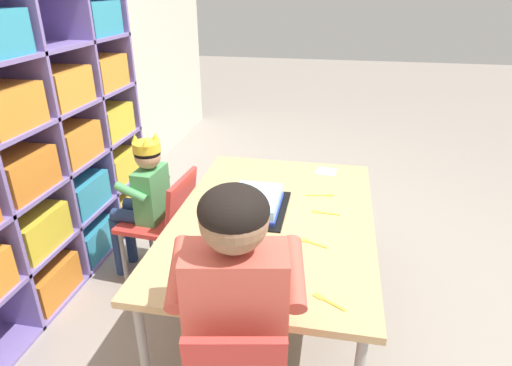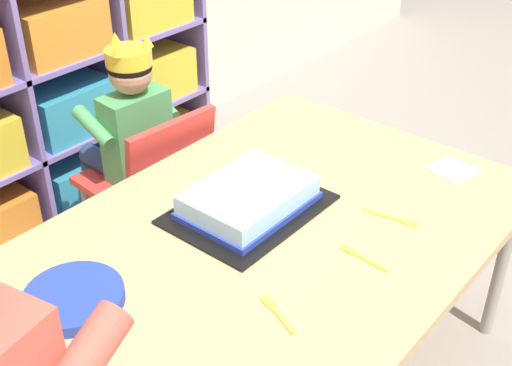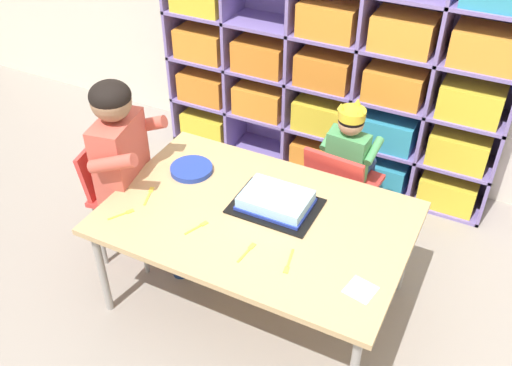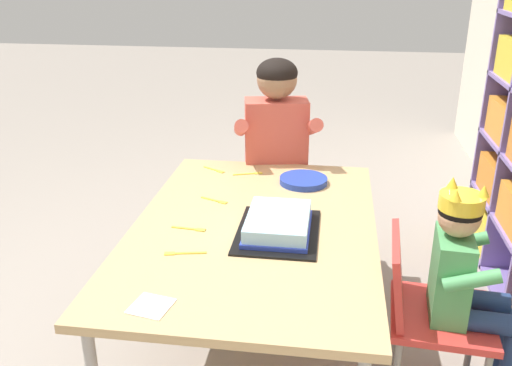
% 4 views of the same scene
% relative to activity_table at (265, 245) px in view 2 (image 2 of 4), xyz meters
% --- Properties ---
extents(activity_table, '(1.36, 0.90, 0.55)m').
position_rel_activity_table_xyz_m(activity_table, '(0.00, 0.00, 0.00)').
color(activity_table, tan).
rests_on(activity_table, ground).
extents(classroom_chair_blue, '(0.38, 0.38, 0.62)m').
position_rel_activity_table_xyz_m(classroom_chair_blue, '(0.19, 0.61, -0.14)').
color(classroom_chair_blue, red).
rests_on(classroom_chair_blue, ground).
extents(child_with_crown, '(0.31, 0.31, 0.83)m').
position_rel_activity_table_xyz_m(child_with_crown, '(0.20, 0.72, 0.00)').
color(child_with_crown, '#4C9E5B').
rests_on(child_with_crown, ground).
extents(birthday_cake_on_tray, '(0.39, 0.29, 0.07)m').
position_rel_activity_table_xyz_m(birthday_cake_on_tray, '(0.05, 0.09, 0.06)').
color(birthday_cake_on_tray, black).
rests_on(birthday_cake_on_tray, activity_table).
extents(paper_plate_stack, '(0.21, 0.21, 0.03)m').
position_rel_activity_table_xyz_m(paper_plate_stack, '(-0.44, 0.15, 0.05)').
color(paper_plate_stack, '#233DA3').
rests_on(paper_plate_stack, activity_table).
extents(paper_napkin_square, '(0.13, 0.13, 0.00)m').
position_rel_activity_table_xyz_m(paper_napkin_square, '(0.56, -0.21, 0.04)').
color(paper_napkin_square, white).
rests_on(paper_napkin_square, activity_table).
extents(fork_near_child_seat, '(0.04, 0.14, 0.00)m').
position_rel_activity_table_xyz_m(fork_near_child_seat, '(0.25, -0.21, 0.04)').
color(fork_near_child_seat, yellow).
rests_on(fork_near_child_seat, activity_table).
extents(fork_at_table_front_edge, '(0.06, 0.12, 0.00)m').
position_rel_activity_table_xyz_m(fork_at_table_front_edge, '(-0.20, -0.19, 0.04)').
color(fork_at_table_front_edge, yellow).
rests_on(fork_at_table_front_edge, activity_table).
extents(fork_scattered_mid_table, '(0.03, 0.13, 0.00)m').
position_rel_activity_table_xyz_m(fork_scattered_mid_table, '(0.07, -0.22, 0.04)').
color(fork_scattered_mid_table, yellow).
rests_on(fork_scattered_mid_table, activity_table).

